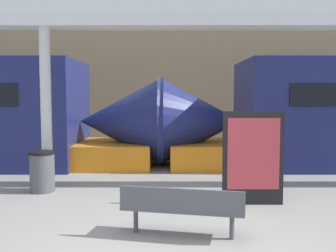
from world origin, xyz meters
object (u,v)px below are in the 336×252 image
(poster_board, at_px, (252,158))
(support_column_near, at_px, (45,108))
(trash_bin, at_px, (41,171))
(bench_near, at_px, (181,206))

(poster_board, bearing_deg, support_column_near, 161.34)
(trash_bin, distance_m, support_column_near, 1.43)
(bench_near, xyz_separation_m, poster_board, (1.40, 1.66, 0.44))
(bench_near, bearing_deg, trash_bin, 149.36)
(bench_near, relative_size, support_column_near, 0.52)
(poster_board, xyz_separation_m, support_column_near, (-4.36, 1.47, 0.89))
(support_column_near, bearing_deg, bench_near, -46.69)
(support_column_near, bearing_deg, poster_board, -18.66)
(poster_board, bearing_deg, trash_bin, 167.24)
(trash_bin, bearing_deg, support_column_near, 94.97)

